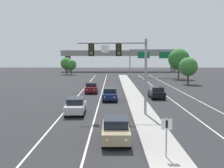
{
  "coord_description": "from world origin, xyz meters",
  "views": [
    {
      "loc": [
        -3.1,
        -12.71,
        5.75
      ],
      "look_at": [
        -3.2,
        13.58,
        3.2
      ],
      "focal_mm": 46.91,
      "sensor_mm": 36.0,
      "label": 1
    }
  ],
  "objects_px": {
    "car_oncoming_tan": "(117,129)",
    "highway_sign_gantry": "(155,54)",
    "median_sign_post": "(168,132)",
    "car_oncoming_silver": "(77,106)",
    "car_oncoming_darkred": "(93,88)",
    "overhead_signal_mast": "(125,60)",
    "tree_far_left_c": "(72,65)",
    "tree_far_right_b": "(189,67)",
    "tree_far_right_c": "(180,59)",
    "car_receding_black": "(158,92)",
    "tree_far_left_a": "(68,63)",
    "car_oncoming_navy": "(111,94)"
  },
  "relations": [
    {
      "from": "tree_far_right_b",
      "to": "car_receding_black",
      "type": "bearing_deg",
      "value": -115.6
    },
    {
      "from": "tree_far_right_b",
      "to": "tree_far_left_a",
      "type": "bearing_deg",
      "value": 133.76
    },
    {
      "from": "car_oncoming_tan",
      "to": "car_oncoming_darkred",
      "type": "bearing_deg",
      "value": 97.59
    },
    {
      "from": "car_oncoming_silver",
      "to": "tree_far_left_a",
      "type": "xyz_separation_m",
      "value": [
        -10.27,
        60.58,
        2.59
      ]
    },
    {
      "from": "median_sign_post",
      "to": "car_oncoming_silver",
      "type": "xyz_separation_m",
      "value": [
        -6.6,
        12.74,
        -0.77
      ]
    },
    {
      "from": "median_sign_post",
      "to": "tree_far_left_a",
      "type": "height_order",
      "value": "tree_far_left_a"
    },
    {
      "from": "overhead_signal_mast",
      "to": "tree_far_right_c",
      "type": "height_order",
      "value": "tree_far_right_c"
    },
    {
      "from": "car_receding_black",
      "to": "tree_far_right_c",
      "type": "bearing_deg",
      "value": 72.29
    },
    {
      "from": "car_oncoming_silver",
      "to": "car_receding_black",
      "type": "distance_m",
      "value": 14.49
    },
    {
      "from": "tree_far_left_c",
      "to": "tree_far_right_b",
      "type": "distance_m",
      "value": 40.71
    },
    {
      "from": "car_oncoming_navy",
      "to": "car_receding_black",
      "type": "bearing_deg",
      "value": 16.66
    },
    {
      "from": "car_oncoming_tan",
      "to": "car_oncoming_navy",
      "type": "xyz_separation_m",
      "value": [
        -0.49,
        18.19,
        0.0
      ]
    },
    {
      "from": "car_oncoming_tan",
      "to": "tree_far_left_c",
      "type": "xyz_separation_m",
      "value": [
        -12.63,
        69.24,
        2.22
      ]
    },
    {
      "from": "car_oncoming_tan",
      "to": "tree_far_left_a",
      "type": "height_order",
      "value": "tree_far_left_a"
    },
    {
      "from": "car_receding_black",
      "to": "highway_sign_gantry",
      "type": "bearing_deg",
      "value": 82.35
    },
    {
      "from": "median_sign_post",
      "to": "car_oncoming_darkred",
      "type": "distance_m",
      "value": 30.05
    },
    {
      "from": "car_oncoming_silver",
      "to": "car_oncoming_navy",
      "type": "xyz_separation_m",
      "value": [
        3.36,
        8.94,
        0.0
      ]
    },
    {
      "from": "car_oncoming_darkred",
      "to": "tree_far_left_a",
      "type": "relative_size",
      "value": 0.86
    },
    {
      "from": "overhead_signal_mast",
      "to": "car_oncoming_silver",
      "type": "bearing_deg",
      "value": 171.29
    },
    {
      "from": "overhead_signal_mast",
      "to": "median_sign_post",
      "type": "distance_m",
      "value": 12.72
    },
    {
      "from": "car_oncoming_darkred",
      "to": "car_receding_black",
      "type": "height_order",
      "value": "same"
    },
    {
      "from": "car_oncoming_navy",
      "to": "car_receding_black",
      "type": "distance_m",
      "value": 6.56
    },
    {
      "from": "tree_far_right_b",
      "to": "car_oncoming_silver",
      "type": "bearing_deg",
      "value": -122.09
    },
    {
      "from": "highway_sign_gantry",
      "to": "tree_far_left_a",
      "type": "bearing_deg",
      "value": 157.14
    },
    {
      "from": "car_oncoming_tan",
      "to": "car_oncoming_darkred",
      "type": "relative_size",
      "value": 1.0
    },
    {
      "from": "car_oncoming_navy",
      "to": "tree_far_right_c",
      "type": "relative_size",
      "value": 0.6
    },
    {
      "from": "highway_sign_gantry",
      "to": "tree_far_right_c",
      "type": "xyz_separation_m",
      "value": [
        5.03,
        -6.95,
        -1.28
      ]
    },
    {
      "from": "car_receding_black",
      "to": "tree_far_right_b",
      "type": "height_order",
      "value": "tree_far_right_b"
    },
    {
      "from": "tree_far_right_c",
      "to": "tree_far_left_a",
      "type": "bearing_deg",
      "value": 149.82
    },
    {
      "from": "car_receding_black",
      "to": "overhead_signal_mast",
      "type": "bearing_deg",
      "value": -113.01
    },
    {
      "from": "tree_far_left_c",
      "to": "car_receding_black",
      "type": "bearing_deg",
      "value": -69.47
    },
    {
      "from": "tree_far_left_a",
      "to": "tree_far_right_c",
      "type": "distance_m",
      "value": 34.97
    },
    {
      "from": "tree_far_left_a",
      "to": "car_oncoming_darkred",
      "type": "bearing_deg",
      "value": -76.34
    },
    {
      "from": "car_oncoming_navy",
      "to": "car_receding_black",
      "type": "height_order",
      "value": "same"
    },
    {
      "from": "median_sign_post",
      "to": "car_oncoming_silver",
      "type": "distance_m",
      "value": 14.37
    },
    {
      "from": "car_oncoming_silver",
      "to": "tree_far_left_a",
      "type": "distance_m",
      "value": 61.5
    },
    {
      "from": "car_oncoming_silver",
      "to": "tree_far_left_c",
      "type": "relative_size",
      "value": 0.97
    },
    {
      "from": "overhead_signal_mast",
      "to": "tree_far_left_c",
      "type": "distance_m",
      "value": 62.25
    },
    {
      "from": "car_receding_black",
      "to": "tree_far_left_c",
      "type": "height_order",
      "value": "tree_far_left_c"
    },
    {
      "from": "car_oncoming_tan",
      "to": "highway_sign_gantry",
      "type": "distance_m",
      "value": 60.48
    },
    {
      "from": "car_oncoming_navy",
      "to": "tree_far_right_b",
      "type": "relative_size",
      "value": 0.83
    },
    {
      "from": "tree_far_right_c",
      "to": "car_oncoming_darkred",
      "type": "bearing_deg",
      "value": -126.52
    },
    {
      "from": "car_oncoming_navy",
      "to": "tree_far_right_b",
      "type": "distance_m",
      "value": 26.41
    },
    {
      "from": "tree_far_right_c",
      "to": "car_receding_black",
      "type": "bearing_deg",
      "value": -107.71
    },
    {
      "from": "car_oncoming_tan",
      "to": "tree_far_left_c",
      "type": "bearing_deg",
      "value": 100.33
    },
    {
      "from": "car_oncoming_darkred",
      "to": "tree_far_right_c",
      "type": "relative_size",
      "value": 0.6
    },
    {
      "from": "car_oncoming_tan",
      "to": "car_oncoming_silver",
      "type": "xyz_separation_m",
      "value": [
        -3.85,
        9.25,
        0.0
      ]
    },
    {
      "from": "overhead_signal_mast",
      "to": "car_oncoming_tan",
      "type": "distance_m",
      "value": 9.67
    },
    {
      "from": "car_oncoming_silver",
      "to": "car_oncoming_navy",
      "type": "bearing_deg",
      "value": 69.42
    },
    {
      "from": "tree_far_left_c",
      "to": "overhead_signal_mast",
      "type": "bearing_deg",
      "value": -77.45
    }
  ]
}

